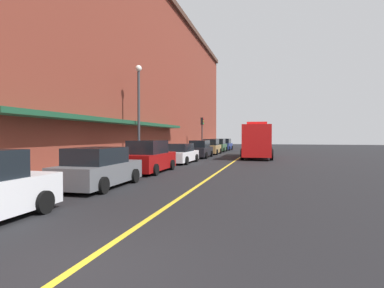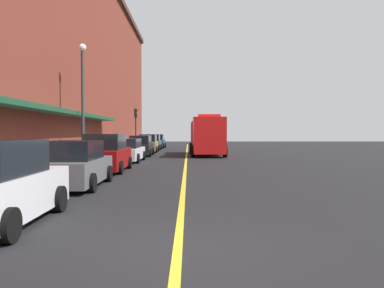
% 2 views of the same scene
% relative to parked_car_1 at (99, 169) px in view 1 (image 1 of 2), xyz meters
% --- Properties ---
extents(ground_plane, '(112.00, 112.00, 0.00)m').
position_rel_parked_car_1_xyz_m(ground_plane, '(3.94, 17.62, -0.78)').
color(ground_plane, black).
extents(sidewalk_left, '(2.40, 70.00, 0.15)m').
position_rel_parked_car_1_xyz_m(sidewalk_left, '(-2.26, 17.62, -0.71)').
color(sidewalk_left, '#ADA8A0').
rests_on(sidewalk_left, ground).
extents(lane_center_stripe, '(0.16, 70.00, 0.01)m').
position_rel_parked_car_1_xyz_m(lane_center_stripe, '(3.94, 17.62, -0.78)').
color(lane_center_stripe, gold).
rests_on(lane_center_stripe, ground).
extents(brick_building_left, '(11.17, 64.00, 16.89)m').
position_rel_parked_car_1_xyz_m(brick_building_left, '(-8.46, 16.62, 7.67)').
color(brick_building_left, maroon).
rests_on(brick_building_left, ground).
extents(parked_car_1, '(2.18, 4.61, 1.67)m').
position_rel_parked_car_1_xyz_m(parked_car_1, '(0.00, 0.00, 0.00)').
color(parked_car_1, '#595B60').
rests_on(parked_car_1, ground).
extents(parked_car_2, '(2.09, 4.83, 1.89)m').
position_rel_parked_car_1_xyz_m(parked_car_2, '(-0.01, 5.58, 0.09)').
color(parked_car_2, maroon).
rests_on(parked_car_2, ground).
extents(parked_car_3, '(2.08, 4.89, 1.56)m').
position_rel_parked_car_1_xyz_m(parked_car_3, '(-0.02, 12.15, -0.05)').
color(parked_car_3, silver).
rests_on(parked_car_3, ground).
extents(parked_car_4, '(2.03, 4.87, 1.73)m').
position_rel_parked_car_1_xyz_m(parked_car_4, '(0.08, 18.76, 0.03)').
color(parked_car_4, black).
rests_on(parked_car_4, ground).
extents(parked_car_5, '(1.99, 4.46, 1.80)m').
position_rel_parked_car_1_xyz_m(parked_car_5, '(0.06, 24.96, 0.05)').
color(parked_car_5, '#A5844C').
rests_on(parked_car_5, ground).
extents(parked_car_6, '(2.01, 4.39, 1.80)m').
position_rel_parked_car_1_xyz_m(parked_car_6, '(-0.04, 30.82, 0.05)').
color(parked_car_6, '#2D5133').
rests_on(parked_car_6, ground).
extents(parked_car_7, '(2.11, 4.16, 1.77)m').
position_rel_parked_car_1_xyz_m(parked_car_7, '(0.03, 36.21, 0.04)').
color(parked_car_7, navy).
rests_on(parked_car_7, ground).
extents(fire_truck, '(2.99, 9.11, 3.41)m').
position_rel_parked_car_1_xyz_m(fire_truck, '(5.68, 19.89, 0.85)').
color(fire_truck, red).
rests_on(fire_truck, ground).
extents(parking_meter_0, '(0.14, 0.18, 1.33)m').
position_rel_parked_car_1_xyz_m(parking_meter_0, '(-1.41, 27.92, 0.28)').
color(parking_meter_0, '#4C4C51').
rests_on(parking_meter_0, sidewalk_left).
extents(parking_meter_1, '(0.14, 0.18, 1.33)m').
position_rel_parked_car_1_xyz_m(parking_meter_1, '(-1.41, 26.05, 0.28)').
color(parking_meter_1, '#4C4C51').
rests_on(parking_meter_1, sidewalk_left).
extents(parking_meter_2, '(0.14, 0.18, 1.33)m').
position_rel_parked_car_1_xyz_m(parking_meter_2, '(-1.41, 11.86, 0.28)').
color(parking_meter_2, '#4C4C51').
rests_on(parking_meter_2, sidewalk_left).
extents(parking_meter_3, '(0.14, 0.18, 1.33)m').
position_rel_parked_car_1_xyz_m(parking_meter_3, '(-1.41, 1.53, 0.28)').
color(parking_meter_3, '#4C4C51').
rests_on(parking_meter_3, sidewalk_left).
extents(street_lamp_left, '(0.44, 0.44, 6.94)m').
position_rel_parked_car_1_xyz_m(street_lamp_left, '(-2.01, 8.61, 3.62)').
color(street_lamp_left, '#33383D').
rests_on(street_lamp_left, sidewalk_left).
extents(traffic_light_near, '(0.38, 0.36, 4.30)m').
position_rel_parked_car_1_xyz_m(traffic_light_near, '(-1.35, 26.22, 2.37)').
color(traffic_light_near, '#232326').
rests_on(traffic_light_near, sidewalk_left).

